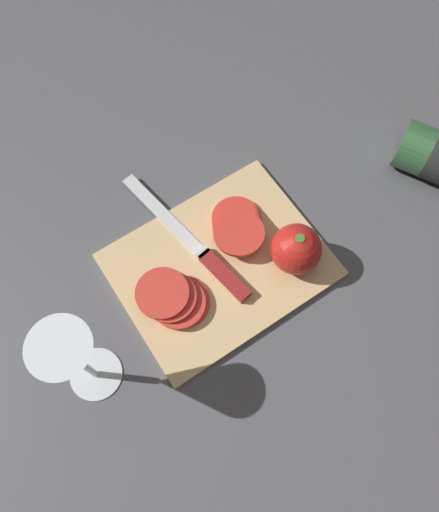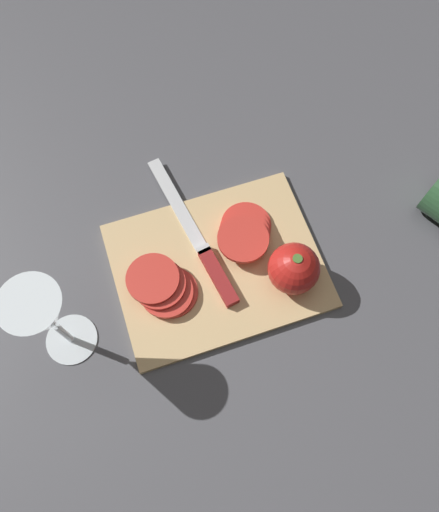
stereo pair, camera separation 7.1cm
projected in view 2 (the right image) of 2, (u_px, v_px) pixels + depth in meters
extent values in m
plane|color=#4C4C51|center=(171.00, 296.00, 0.73)|extent=(3.00, 3.00, 0.00)
cube|color=tan|center=(219.00, 265.00, 0.74)|extent=(0.30, 0.24, 0.01)
cylinder|color=silver|center=(74.00, 339.00, 0.71)|extent=(0.07, 0.07, 0.00)
cylinder|color=silver|center=(67.00, 332.00, 0.67)|extent=(0.01, 0.01, 0.07)
cone|color=silver|center=(46.00, 315.00, 0.59)|extent=(0.07, 0.07, 0.10)
cone|color=beige|center=(53.00, 321.00, 0.62)|extent=(0.03, 0.03, 0.04)
sphere|color=red|center=(296.00, 268.00, 0.70)|extent=(0.07, 0.07, 0.07)
cylinder|color=#47702D|center=(300.00, 259.00, 0.67)|extent=(0.01, 0.01, 0.01)
cube|color=silver|center=(180.00, 204.00, 0.78)|extent=(0.05, 0.18, 0.00)
cube|color=silver|center=(206.00, 250.00, 0.74)|extent=(0.02, 0.02, 0.01)
cube|color=maroon|center=(220.00, 276.00, 0.73)|extent=(0.03, 0.10, 0.01)
cylinder|color=red|center=(175.00, 294.00, 0.72)|extent=(0.08, 0.08, 0.01)
cylinder|color=red|center=(168.00, 289.00, 0.71)|extent=(0.08, 0.08, 0.01)
cylinder|color=red|center=(162.00, 283.00, 0.71)|extent=(0.08, 0.08, 0.01)
cylinder|color=red|center=(155.00, 278.00, 0.71)|extent=(0.08, 0.08, 0.01)
cylinder|color=red|center=(248.00, 224.00, 0.76)|extent=(0.08, 0.08, 0.01)
cylinder|color=red|center=(247.00, 229.00, 0.75)|extent=(0.08, 0.08, 0.01)
cylinder|color=red|center=(246.00, 233.00, 0.74)|extent=(0.08, 0.08, 0.01)
cylinder|color=red|center=(245.00, 238.00, 0.73)|extent=(0.08, 0.08, 0.01)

